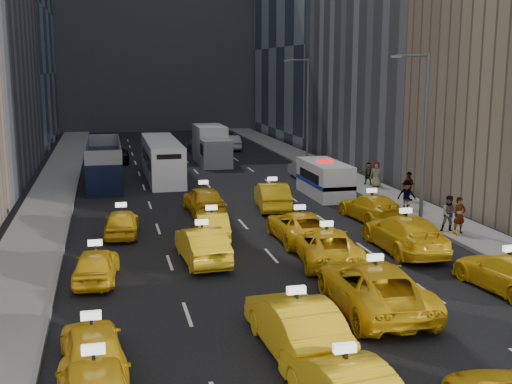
% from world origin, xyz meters
% --- Properties ---
extents(ground, '(160.00, 160.00, 0.00)m').
position_xyz_m(ground, '(0.00, 0.00, 0.00)').
color(ground, black).
rests_on(ground, ground).
extents(sidewalk_west, '(3.00, 90.00, 0.15)m').
position_xyz_m(sidewalk_west, '(-10.50, 25.00, 0.07)').
color(sidewalk_west, gray).
rests_on(sidewalk_west, ground).
extents(sidewalk_east, '(3.00, 90.00, 0.15)m').
position_xyz_m(sidewalk_east, '(10.50, 25.00, 0.07)').
color(sidewalk_east, gray).
rests_on(sidewalk_east, ground).
extents(curb_west, '(0.15, 90.00, 0.18)m').
position_xyz_m(curb_west, '(-9.05, 25.00, 0.09)').
color(curb_west, slate).
rests_on(curb_west, ground).
extents(curb_east, '(0.15, 90.00, 0.18)m').
position_xyz_m(curb_east, '(9.05, 25.00, 0.09)').
color(curb_east, slate).
rests_on(curb_east, ground).
extents(streetlight_near, '(2.15, 0.22, 9.00)m').
position_xyz_m(streetlight_near, '(9.18, 12.00, 4.92)').
color(streetlight_near, '#595B60').
rests_on(streetlight_near, ground).
extents(streetlight_far, '(2.15, 0.22, 9.00)m').
position_xyz_m(streetlight_far, '(9.18, 32.00, 4.92)').
color(streetlight_far, '#595B60').
rests_on(streetlight_far, ground).
extents(taxi_4, '(2.03, 4.22, 1.39)m').
position_xyz_m(taxi_4, '(-7.53, -1.51, 0.70)').
color(taxi_4, '#EBB013').
rests_on(taxi_4, ground).
extents(taxi_5, '(2.05, 5.17, 1.67)m').
position_xyz_m(taxi_5, '(-1.76, -1.60, 0.84)').
color(taxi_5, '#EBB013').
rests_on(taxi_5, ground).
extents(taxi_6, '(3.05, 6.12, 1.67)m').
position_xyz_m(taxi_6, '(1.79, 0.91, 0.83)').
color(taxi_6, '#EBB013').
rests_on(taxi_6, ground).
extents(taxi_7, '(2.56, 5.13, 1.43)m').
position_xyz_m(taxi_7, '(7.44, 1.54, 0.72)').
color(taxi_7, '#EBB013').
rests_on(taxi_7, ground).
extents(taxi_8, '(1.96, 4.07, 1.34)m').
position_xyz_m(taxi_8, '(-7.51, 6.20, 0.67)').
color(taxi_8, '#EBB013').
rests_on(taxi_8, ground).
extents(taxi_9, '(1.91, 4.77, 1.54)m').
position_xyz_m(taxi_9, '(-3.12, 7.77, 0.77)').
color(taxi_9, '#EBB013').
rests_on(taxi_9, ground).
extents(taxi_10, '(3.11, 5.56, 1.47)m').
position_xyz_m(taxi_10, '(2.06, 6.58, 0.73)').
color(taxi_10, '#EBB013').
rests_on(taxi_10, ground).
extents(taxi_11, '(2.48, 5.81, 1.67)m').
position_xyz_m(taxi_11, '(6.06, 7.31, 0.84)').
color(taxi_11, '#EBB013').
rests_on(taxi_11, ground).
extents(taxi_12, '(1.91, 4.10, 1.36)m').
position_xyz_m(taxi_12, '(-6.35, 12.99, 0.68)').
color(taxi_12, '#EBB013').
rests_on(taxi_12, ground).
extents(taxi_13, '(1.82, 4.33, 1.39)m').
position_xyz_m(taxi_13, '(-2.14, 11.21, 0.70)').
color(taxi_13, '#EBB013').
rests_on(taxi_13, ground).
extents(taxi_14, '(2.39, 5.14, 1.43)m').
position_xyz_m(taxi_14, '(1.97, 10.17, 0.71)').
color(taxi_14, '#EBB013').
rests_on(taxi_14, ground).
extents(taxi_15, '(2.54, 5.15, 1.44)m').
position_xyz_m(taxi_15, '(7.00, 13.26, 0.72)').
color(taxi_15, '#EBB013').
rests_on(taxi_15, ground).
extents(taxi_16, '(2.14, 4.70, 1.56)m').
position_xyz_m(taxi_16, '(-1.62, 17.18, 0.78)').
color(taxi_16, '#EBB013').
rests_on(taxi_16, ground).
extents(taxi_17, '(2.25, 5.00, 1.59)m').
position_xyz_m(taxi_17, '(2.45, 17.21, 0.80)').
color(taxi_17, '#EBB013').
rests_on(taxi_17, ground).
extents(nypd_van, '(2.59, 5.74, 2.40)m').
position_xyz_m(nypd_van, '(6.75, 20.22, 1.08)').
color(nypd_van, silver).
rests_on(nypd_van, ground).
extents(double_decker, '(3.08, 10.50, 3.01)m').
position_xyz_m(double_decker, '(-7.14, 27.99, 1.49)').
color(double_decker, black).
rests_on(double_decker, ground).
extents(city_bus, '(2.37, 11.23, 2.90)m').
position_xyz_m(city_bus, '(-2.89, 29.49, 1.43)').
color(city_bus, white).
rests_on(city_bus, ground).
extents(box_truck, '(2.99, 7.25, 3.24)m').
position_xyz_m(box_truck, '(1.95, 36.05, 1.59)').
color(box_truck, silver).
rests_on(box_truck, ground).
extents(misc_car_0, '(1.73, 4.33, 1.40)m').
position_xyz_m(misc_car_0, '(7.41, 26.96, 0.70)').
color(misc_car_0, '#9D9FA4').
rests_on(misc_car_0, ground).
extents(misc_car_1, '(2.30, 4.93, 1.37)m').
position_xyz_m(misc_car_1, '(-6.16, 38.71, 0.68)').
color(misc_car_1, black).
rests_on(misc_car_1, ground).
extents(misc_car_2, '(2.34, 5.02, 1.42)m').
position_xyz_m(misc_car_2, '(1.96, 44.44, 0.71)').
color(misc_car_2, gray).
rests_on(misc_car_2, ground).
extents(misc_car_3, '(2.12, 4.39, 1.44)m').
position_xyz_m(misc_car_3, '(-2.03, 42.65, 0.72)').
color(misc_car_3, black).
rests_on(misc_car_3, ground).
extents(misc_car_4, '(1.83, 4.63, 1.50)m').
position_xyz_m(misc_car_4, '(5.35, 44.86, 0.75)').
color(misc_car_4, '#A5A7AC').
rests_on(misc_car_4, ground).
extents(pedestrian_0, '(0.70, 0.50, 1.82)m').
position_xyz_m(pedestrian_0, '(9.86, 9.13, 1.06)').
color(pedestrian_0, gray).
rests_on(pedestrian_0, sidewalk_east).
extents(pedestrian_1, '(1.00, 0.77, 1.83)m').
position_xyz_m(pedestrian_1, '(9.57, 9.52, 1.06)').
color(pedestrian_1, gray).
rests_on(pedestrian_1, sidewalk_east).
extents(pedestrian_2, '(1.15, 0.63, 1.68)m').
position_xyz_m(pedestrian_2, '(9.86, 14.84, 0.99)').
color(pedestrian_2, gray).
rests_on(pedestrian_2, sidewalk_east).
extents(pedestrian_3, '(1.15, 0.87, 1.79)m').
position_xyz_m(pedestrian_3, '(11.03, 16.99, 1.05)').
color(pedestrian_3, gray).
rests_on(pedestrian_3, sidewalk_east).
extents(pedestrian_4, '(0.98, 0.79, 1.76)m').
position_xyz_m(pedestrian_4, '(11.01, 21.77, 1.03)').
color(pedestrian_4, gray).
rests_on(pedestrian_4, sidewalk_east).
extents(pedestrian_5, '(1.48, 0.98, 1.55)m').
position_xyz_m(pedestrian_5, '(10.89, 22.84, 0.93)').
color(pedestrian_5, gray).
rests_on(pedestrian_5, sidewalk_east).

